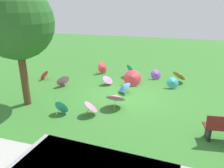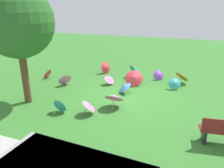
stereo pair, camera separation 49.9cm
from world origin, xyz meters
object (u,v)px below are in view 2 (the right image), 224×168
at_px(parasol_pink_0, 110,79).
at_px(parasol_orange_1, 183,76).
at_px(parasol_red_2, 106,68).
at_px(shade_tree, 17,22).
at_px(parasol_pink_2, 89,105).
at_px(parasol_pink_3, 114,97).
at_px(parasol_red_0, 47,74).
at_px(parasol_teal_0, 60,105).
at_px(parasol_teal_2, 175,83).
at_px(parasol_red_1, 134,78).
at_px(parasol_blue_1, 124,87).
at_px(parasol_purple_1, 159,75).
at_px(parasol_teal_1, 135,70).
at_px(parasol_pink_4, 65,79).

relative_size(parasol_pink_0, parasol_orange_1, 0.69).
bearing_deg(parasol_red_2, shade_tree, 72.17).
relative_size(parasol_pink_2, parasol_pink_3, 0.93).
height_order(shade_tree, parasol_pink_0, shade_tree).
distance_m(shade_tree, parasol_red_0, 4.51).
bearing_deg(parasol_orange_1, parasol_red_0, 13.79).
relative_size(parasol_teal_0, parasol_pink_0, 0.89).
bearing_deg(parasol_pink_0, parasol_teal_2, -171.74).
distance_m(parasol_orange_1, parasol_pink_3, 4.72).
relative_size(parasol_pink_0, parasol_pink_2, 0.89).
distance_m(parasol_red_1, parasol_blue_1, 1.16).
distance_m(parasol_teal_2, parasol_purple_1, 1.56).
relative_size(parasol_teal_1, parasol_red_0, 1.60).
relative_size(parasol_purple_1, parasol_pink_3, 0.90).
relative_size(parasol_blue_1, parasol_pink_3, 1.03).
xyz_separation_m(parasol_pink_2, parasol_pink_4, (2.68, -2.52, -0.04)).
height_order(parasol_teal_0, parasol_pink_2, parasol_pink_2).
relative_size(parasol_teal_1, parasol_red_2, 1.17).
relative_size(parasol_red_0, parasol_teal_2, 0.82).
height_order(parasol_teal_0, parasol_red_1, parasol_red_1).
height_order(parasol_teal_2, parasol_orange_1, parasol_orange_1).
xyz_separation_m(parasol_teal_0, parasol_red_1, (-1.94, -3.92, 0.15)).
bearing_deg(parasol_red_0, parasol_pink_3, 155.87).
relative_size(parasol_teal_1, parasol_blue_1, 1.15).
xyz_separation_m(parasol_pink_0, parasol_teal_1, (-0.94, -1.76, 0.11)).
relative_size(parasol_pink_0, parasol_pink_3, 0.83).
height_order(shade_tree, parasol_teal_2, shade_tree).
distance_m(parasol_teal_2, parasol_pink_2, 4.79).
bearing_deg(parasol_teal_2, parasol_orange_1, -105.46).
xyz_separation_m(parasol_blue_1, parasol_orange_1, (-2.53, -2.42, 0.08)).
distance_m(parasol_pink_0, parasol_pink_3, 2.72).
bearing_deg(parasol_orange_1, parasol_teal_2, 74.54).
xyz_separation_m(parasol_red_0, parasol_teal_2, (-7.10, -0.73, 0.04)).
height_order(parasol_teal_1, parasol_red_1, parasol_red_1).
xyz_separation_m(shade_tree, parasol_pink_0, (-2.56, -3.29, -3.08)).
distance_m(parasol_blue_1, parasol_pink_3, 1.62).
bearing_deg(parasol_pink_2, parasol_teal_1, -95.34).
distance_m(parasol_red_2, parasol_pink_4, 2.99).
bearing_deg(parasol_teal_1, parasol_teal_0, 73.24).
height_order(parasol_red_0, parasol_blue_1, parasol_blue_1).
height_order(parasol_pink_0, parasol_orange_1, parasol_orange_1).
bearing_deg(parasol_orange_1, parasol_pink_3, 58.64).
distance_m(parasol_pink_0, parasol_red_2, 2.05).
xyz_separation_m(parasol_pink_0, parasol_orange_1, (-3.61, -1.57, 0.12)).
bearing_deg(parasol_red_1, parasol_pink_3, 87.87).
xyz_separation_m(parasol_red_2, parasol_orange_1, (-4.52, 0.27, 0.04)).
xyz_separation_m(parasol_red_0, parasol_pink_3, (-4.94, 2.21, 0.17)).
bearing_deg(parasol_orange_1, parasol_pink_4, 22.58).
height_order(parasol_teal_0, parasol_teal_1, parasol_teal_1).
height_order(parasol_teal_0, parasol_red_0, parasol_teal_0).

